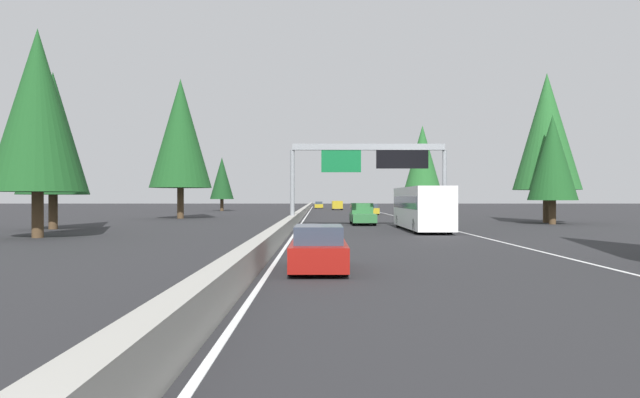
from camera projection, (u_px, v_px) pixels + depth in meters
The scene contains 18 objects.
ground_plane at pixel (301, 220), 61.03m from camera, with size 320.00×320.00×0.00m, color #262628.
median_barrier at pixel (304, 211), 81.03m from camera, with size 180.00×0.56×0.90m, color #9E9B93.
shoulder_stripe_right at pixel (397, 217), 71.05m from camera, with size 160.00×0.16×0.01m, color silver.
shoulder_stripe_median at pixel (306, 217), 71.03m from camera, with size 160.00×0.16×0.01m, color silver.
sign_gantry_overhead at pixel (371, 161), 46.68m from camera, with size 0.50×12.68×6.70m.
sedan_far_center at pixel (319, 249), 18.73m from camera, with size 4.40×1.80×1.47m.
bus_far_right at pixel (422, 206), 41.53m from camera, with size 11.50×2.55×3.10m.
pickup_distant_a at pixel (362, 214), 50.53m from camera, with size 5.60×2.00×1.86m.
sedan_mid_left at pixel (319, 205), 124.65m from camera, with size 4.40×1.80×1.47m.
sedan_distant_b at pixel (371, 210), 79.51m from camera, with size 4.40×1.80×1.47m.
minivan_near_center at pixel (337, 205), 109.67m from camera, with size 5.00×1.95×1.69m.
conifer_right_near at pixel (553, 158), 50.82m from camera, with size 4.24×4.24×9.65m.
conifer_right_mid at pixel (547, 132), 53.98m from camera, with size 6.16×6.16×14.01m.
conifer_right_far at pixel (422, 161), 77.67m from camera, with size 5.30×5.30×12.05m.
conifer_left_foreground at pixel (38, 110), 33.85m from camera, with size 5.41×5.41×12.29m.
conifer_left_near at pixel (53, 134), 43.01m from camera, with size 5.16×5.16×11.73m.
conifer_left_mid at pixel (180, 133), 64.84m from camera, with size 6.90×6.90×15.69m.
conifer_left_far at pixel (222, 178), 101.69m from camera, with size 4.14×4.14×9.42m.
Camera 1 is at (-1.02, -1.84, 2.37)m, focal length 32.47 mm.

